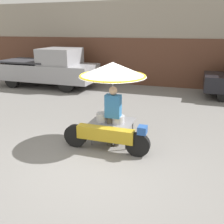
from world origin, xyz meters
The scene contains 5 objects.
ground_plane centered at (0.00, 0.00, 0.00)m, with size 36.00×36.00×0.00m, color slate.
shopfront_building centered at (0.00, 9.25, 2.09)m, with size 28.00×2.06×4.20m.
vendor_motorcycle_cart centered at (0.00, 1.05, 1.57)m, with size 2.18×1.66×2.09m.
vendor_person centered at (0.07, 0.93, 0.86)m, with size 0.38×0.22×1.54m.
pickup_truck centered at (-5.15, 6.43, 0.94)m, with size 5.10×1.97×1.95m.
Camera 1 is at (1.88, -4.62, 2.86)m, focal length 40.00 mm.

